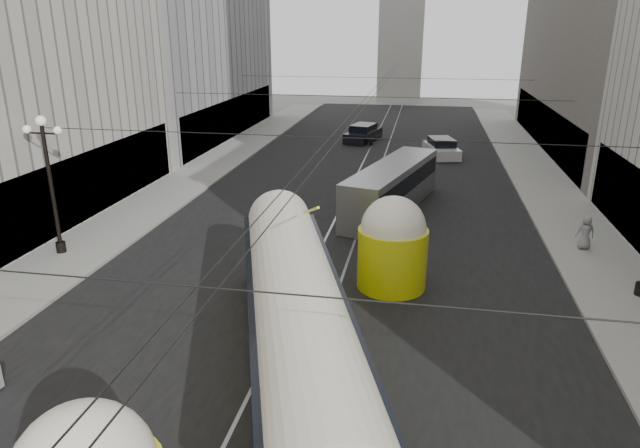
% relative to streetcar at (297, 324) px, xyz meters
% --- Properties ---
extents(road, '(20.00, 85.00, 0.02)m').
position_rel_streetcar_xyz_m(road, '(-0.50, 22.30, -1.91)').
color(road, black).
rests_on(road, ground).
extents(sidewalk_left, '(4.00, 72.00, 0.15)m').
position_rel_streetcar_xyz_m(sidewalk_left, '(-12.50, 25.80, -1.84)').
color(sidewalk_left, gray).
rests_on(sidewalk_left, ground).
extents(sidewalk_right, '(4.00, 72.00, 0.15)m').
position_rel_streetcar_xyz_m(sidewalk_right, '(11.50, 25.80, -1.84)').
color(sidewalk_right, gray).
rests_on(sidewalk_right, ground).
extents(rail_left, '(0.12, 85.00, 0.04)m').
position_rel_streetcar_xyz_m(rail_left, '(-1.25, 22.30, -1.91)').
color(rail_left, gray).
rests_on(rail_left, ground).
extents(rail_right, '(0.12, 85.00, 0.04)m').
position_rel_streetcar_xyz_m(rail_right, '(0.25, 22.30, -1.91)').
color(rail_right, gray).
rests_on(rail_right, ground).
extents(lamppost_left_mid, '(1.86, 0.44, 6.37)m').
position_rel_streetcar_xyz_m(lamppost_left_mid, '(-13.10, 7.80, 1.83)').
color(lamppost_left_mid, black).
rests_on(lamppost_left_mid, sidewalk_left).
extents(catenary, '(25.00, 72.00, 0.23)m').
position_rel_streetcar_xyz_m(catenary, '(-0.38, 21.29, 3.97)').
color(catenary, black).
rests_on(catenary, ground).
extents(streetcar, '(7.54, 17.10, 3.92)m').
position_rel_streetcar_xyz_m(streetcar, '(0.00, 0.00, 0.00)').
color(streetcar, '#C8C711').
rests_on(streetcar, ground).
extents(city_bus, '(5.04, 11.12, 2.73)m').
position_rel_streetcar_xyz_m(city_bus, '(1.71, 17.42, -0.42)').
color(city_bus, gray).
rests_on(city_bus, ground).
extents(sedan_white_far, '(3.15, 5.22, 1.54)m').
position_rel_streetcar_xyz_m(sedan_white_far, '(4.82, 32.77, -1.21)').
color(sedan_white_far, silver).
rests_on(sedan_white_far, ground).
extents(sedan_dark_far, '(3.29, 5.39, 1.59)m').
position_rel_streetcar_xyz_m(sedan_dark_far, '(-2.22, 38.29, -1.19)').
color(sedan_dark_far, black).
rests_on(sedan_dark_far, ground).
extents(pedestrian_sidewalk_right, '(0.83, 0.53, 1.65)m').
position_rel_streetcar_xyz_m(pedestrian_sidewalk_right, '(11.13, 12.65, -0.94)').
color(pedestrian_sidewalk_right, gray).
rests_on(pedestrian_sidewalk_right, sidewalk_right).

